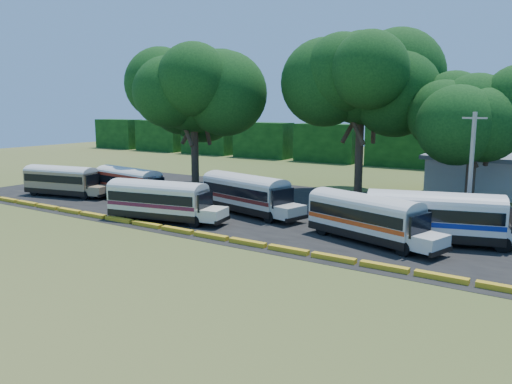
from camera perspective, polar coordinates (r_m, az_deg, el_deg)
The scene contains 14 objects.
ground at distance 34.14m, azimuth -8.20°, elevation -5.26°, with size 160.00×160.00×0.00m, color #35521B.
asphalt_strip at distance 43.12m, azimuth 3.37°, elevation -1.99°, with size 64.00×24.00×0.02m, color black.
curb at distance 34.84m, azimuth -7.12°, elevation -4.68°, with size 53.70×0.45×0.30m.
treeline_backdrop at distance 76.13m, azimuth 16.34°, elevation 5.05°, with size 130.00×4.00×6.00m.
bus_beige at distance 52.64m, azimuth -21.21°, elevation 1.40°, with size 9.41×4.01×3.01m.
bus_red at distance 48.81m, azimuth -14.24°, elevation 1.19°, with size 9.50×3.48×3.05m.
bus_cream_west at distance 39.18m, azimuth -10.92°, elevation -0.72°, with size 9.85×4.11×3.15m.
bus_cream_east at distance 40.93m, azimuth -1.06°, elevation 0.01°, with size 10.25×4.71×3.27m.
bus_white_red at distance 33.41m, azimuth 12.53°, elevation -2.60°, with size 9.82×5.01×3.14m.
bus_white_blue at distance 34.21m, azimuth 20.02°, elevation -2.45°, with size 10.56×5.27×3.37m.
tree_west at distance 53.30m, azimuth -7.16°, elevation 11.63°, with size 12.29×12.29×15.11m.
tree_center at distance 50.41m, azimuth 11.99°, elevation 12.58°, with size 12.21×12.21×15.94m.
tree_east at distance 46.66m, azimuth 23.77°, elevation 8.41°, with size 8.67×8.67×11.58m.
utility_pole at distance 37.79m, azimuth 23.34°, elevation 2.17°, with size 1.60×0.30×8.42m.
Camera 1 is at (21.87, -24.69, 8.83)m, focal length 35.00 mm.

